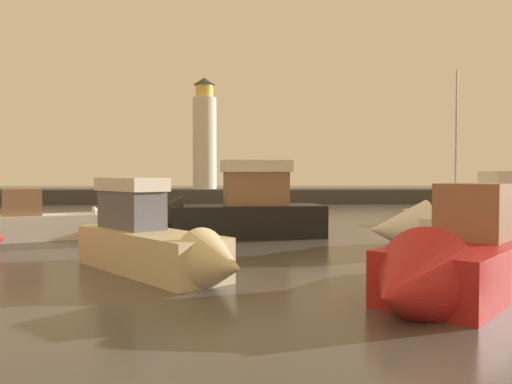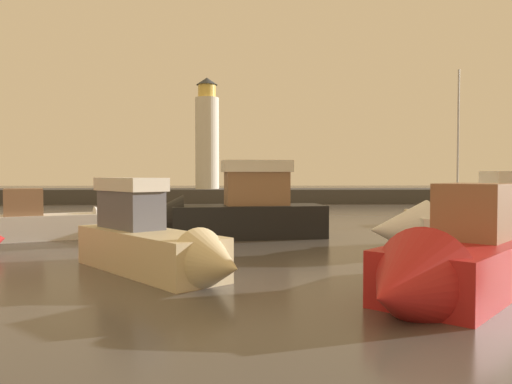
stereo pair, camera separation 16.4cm
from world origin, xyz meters
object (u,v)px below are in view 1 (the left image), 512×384
object	(u,v)px
motorboat_3	(58,222)
motorboat_6	(227,213)
sailboat_moored	(467,216)
motorboat_4	(158,243)
motorboat_2	(455,264)
motorboat_1	(472,224)
lighthouse	(205,136)

from	to	relation	value
motorboat_3	motorboat_6	distance (m)	8.14
sailboat_moored	motorboat_4	bearing A→B (deg)	-137.80
motorboat_2	sailboat_moored	bearing A→B (deg)	64.30
motorboat_6	motorboat_4	bearing A→B (deg)	-102.34
motorboat_1	motorboat_2	world-z (taller)	motorboat_1
motorboat_3	motorboat_4	size ratio (longest dim) A/B	0.97
lighthouse	motorboat_6	bearing A→B (deg)	-84.47
motorboat_3	motorboat_4	distance (m)	10.91
motorboat_4	motorboat_6	world-z (taller)	motorboat_6
motorboat_6	motorboat_2	bearing A→B (deg)	-64.26
motorboat_2	motorboat_4	distance (m)	8.49
motorboat_1	motorboat_2	xyz separation A→B (m)	(-4.61, -8.75, -0.10)
motorboat_3	motorboat_4	world-z (taller)	motorboat_4
sailboat_moored	motorboat_3	bearing A→B (deg)	-164.96
motorboat_6	sailboat_moored	world-z (taller)	sailboat_moored
lighthouse	motorboat_1	bearing A→B (deg)	-68.77
motorboat_2	motorboat_6	distance (m)	13.54
lighthouse	motorboat_3	bearing A→B (deg)	-99.24
lighthouse	sailboat_moored	size ratio (longest dim) A/B	1.29
motorboat_4	motorboat_1	bearing A→B (deg)	23.74
motorboat_6	lighthouse	bearing A→B (deg)	95.53
motorboat_1	sailboat_moored	size ratio (longest dim) A/B	0.99
motorboat_6	sailboat_moored	distance (m)	16.01
motorboat_4	motorboat_6	xyz separation A→B (m)	(1.95, 8.91, 0.25)
motorboat_2	motorboat_6	size ratio (longest dim) A/B	0.84
motorboat_1	motorboat_6	distance (m)	11.04
motorboat_3	sailboat_moored	world-z (taller)	sailboat_moored
motorboat_2	lighthouse	bearing A→B (deg)	101.57
motorboat_4	motorboat_3	bearing A→B (deg)	124.50
motorboat_3	motorboat_4	bearing A→B (deg)	-55.50
motorboat_4	sailboat_moored	world-z (taller)	sailboat_moored
motorboat_4	motorboat_6	distance (m)	9.13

